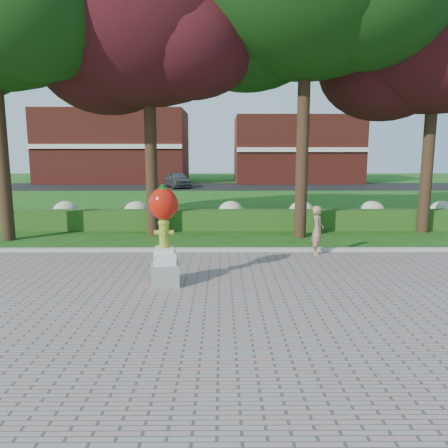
% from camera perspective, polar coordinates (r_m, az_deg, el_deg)
% --- Properties ---
extents(ground, '(100.00, 100.00, 0.00)m').
position_cam_1_polar(ground, '(10.81, -3.56, -7.44)').
color(ground, '#214812').
rests_on(ground, ground).
extents(walkway, '(40.00, 14.00, 0.04)m').
position_cam_1_polar(walkway, '(7.09, -5.45, -16.82)').
color(walkway, gray).
rests_on(walkway, ground).
extents(curb, '(40.00, 0.18, 0.15)m').
position_cam_1_polar(curb, '(13.69, -2.86, -3.45)').
color(curb, '#ADADA5').
rests_on(curb, ground).
extents(lawn_hedge, '(24.00, 0.70, 0.80)m').
position_cam_1_polar(lawn_hedge, '(17.55, -2.29, 0.54)').
color(lawn_hedge, '#244C15').
rests_on(lawn_hedge, ground).
extents(hydrangea_row, '(20.10, 1.10, 0.99)m').
position_cam_1_polar(hydrangea_row, '(18.51, -0.42, 1.49)').
color(hydrangea_row, beige).
rests_on(hydrangea_row, ground).
extents(street, '(50.00, 8.00, 0.02)m').
position_cam_1_polar(street, '(38.46, -1.22, 4.92)').
color(street, black).
rests_on(street, ground).
extents(building_left, '(14.00, 8.00, 7.00)m').
position_cam_1_polar(building_left, '(45.57, -13.97, 9.77)').
color(building_left, maroon).
rests_on(building_left, ground).
extents(building_right, '(12.00, 8.00, 6.40)m').
position_cam_1_polar(building_right, '(44.93, 9.29, 9.55)').
color(building_right, maroon).
rests_on(building_right, ground).
extents(tree_mid_left, '(8.25, 7.04, 10.69)m').
position_cam_1_polar(tree_mid_left, '(17.13, -10.26, 23.43)').
color(tree_mid_left, black).
rests_on(tree_mid_left, ground).
extents(tree_far_right, '(7.88, 6.72, 10.21)m').
position_cam_1_polar(tree_far_right, '(18.99, 25.62, 20.26)').
color(tree_far_right, black).
rests_on(tree_far_right, ground).
extents(hydrant_sculpture, '(0.73, 0.73, 2.36)m').
position_cam_1_polar(hydrant_sculpture, '(10.16, -7.84, -1.14)').
color(hydrant_sculpture, gray).
rests_on(hydrant_sculpture, walkway).
extents(woman, '(0.50, 0.62, 1.49)m').
position_cam_1_polar(woman, '(13.45, 12.11, -0.80)').
color(woman, '#A57D5E').
rests_on(woman, walkway).
extents(parked_car, '(2.91, 4.28, 1.35)m').
position_cam_1_polar(parked_car, '(37.47, -6.12, 5.80)').
color(parked_car, '#44484C').
rests_on(parked_car, street).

